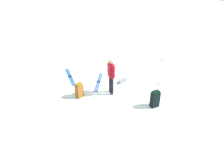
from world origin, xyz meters
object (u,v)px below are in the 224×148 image
ski_pair_far (99,82)px  ski_poles_planted_near (160,72)px  thermos_bottle (98,92)px  ski_poles_planted_far (107,59)px  skier_standing (111,75)px  sleeping_mat_rolled (122,81)px  backpack_bright (155,99)px  backpack_large_dark (79,90)px  ski_pair_near (70,77)px

ski_pair_far → ski_poles_planted_near: ski_poles_planted_near is taller
thermos_bottle → ski_pair_far: bearing=-148.6°
ski_poles_planted_far → ski_pair_far: bearing=9.7°
skier_standing → sleeping_mat_rolled: bearing=179.7°
backpack_bright → ski_poles_planted_far: (-1.79, -3.29, 0.37)m
sleeping_mat_rolled → ski_poles_planted_near: bearing=109.7°
backpack_bright → thermos_bottle: size_ratio=2.81×
skier_standing → backpack_large_dark: bearing=-48.7°
skier_standing → backpack_large_dark: 1.56m
backpack_bright → backpack_large_dark: bearing=-73.1°
ski_pair_near → ski_poles_planted_far: size_ratio=1.27×
backpack_bright → sleeping_mat_rolled: 2.33m
skier_standing → backpack_bright: size_ratio=2.33×
skier_standing → ski_poles_planted_far: (-1.79, -1.25, -0.23)m
ski_poles_planted_far → thermos_bottle: size_ratio=5.01×
ski_poles_planted_near → sleeping_mat_rolled: 1.91m
ski_pair_near → skier_standing: bearing=84.2°
skier_standing → ski_pair_far: 1.51m
ski_pair_near → thermos_bottle: 2.32m
ski_pair_near → thermos_bottle: bearing=72.7°
ski_pair_near → backpack_bright: size_ratio=2.26×
ski_poles_planted_far → ski_poles_planted_near: bearing=88.7°
ski_poles_planted_far → backpack_bright: bearing=61.5°
backpack_large_dark → ski_poles_planted_near: size_ratio=0.49×
ski_poles_planted_near → ski_poles_planted_far: 2.94m
ski_poles_planted_near → thermos_bottle: (2.14, -2.14, -0.63)m
ski_pair_near → ski_poles_planted_far: bearing=137.2°
ski_pair_far → backpack_large_dark: size_ratio=2.66×
backpack_large_dark → ski_poles_planted_far: size_ratio=0.51×
ski_poles_planted_near → sleeping_mat_rolled: bearing=-70.3°
backpack_large_dark → skier_standing: bearing=131.3°
backpack_bright → ski_poles_planted_far: ski_poles_planted_far is taller
backpack_large_dark → backpack_bright: size_ratio=0.92×
ski_pair_far → thermos_bottle: bearing=31.4°
ski_pair_far → thermos_bottle: thermos_bottle is taller
skier_standing → backpack_bright: skier_standing is taller
ski_pair_near → thermos_bottle: size_ratio=6.36×
ski_pair_far → backpack_bright: backpack_bright is taller
ski_poles_planted_far → sleeping_mat_rolled: 1.56m
ski_poles_planted_far → sleeping_mat_rolled: bearing=62.0°
sleeping_mat_rolled → thermos_bottle: (1.54, -0.45, 0.04)m
backpack_large_dark → ski_poles_planted_near: ski_poles_planted_near is taller
ski_pair_near → thermos_bottle: (0.69, 2.21, 0.12)m
skier_standing → backpack_bright: (-0.00, 2.04, -0.60)m
thermos_bottle → ski_poles_planted_near: bearing=135.1°
ski_pair_near → ski_pair_far: 1.64m
thermos_bottle → backpack_bright: bearing=99.7°
ski_poles_planted_near → ski_poles_planted_far: ski_poles_planted_near is taller
thermos_bottle → ski_poles_planted_far: bearing=-160.0°
skier_standing → backpack_large_dark: size_ratio=2.54×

